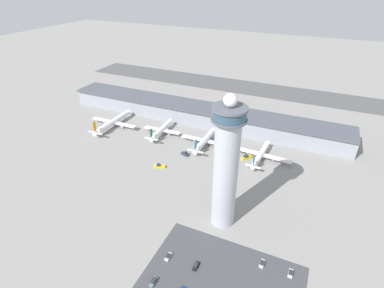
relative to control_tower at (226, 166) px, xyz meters
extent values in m
plane|color=gray|center=(-55.63, 29.81, -33.52)|extent=(1000.00, 1000.00, 0.00)
cube|color=#9399A3|center=(-55.63, 99.81, -27.07)|extent=(235.62, 22.00, 12.90)
cube|color=#4C515B|center=(-55.63, 99.81, -19.82)|extent=(235.62, 25.00, 1.60)
cube|color=#515154|center=(-55.63, 199.66, -33.52)|extent=(353.44, 44.00, 0.01)
cylinder|color=#ADB2BC|center=(0.00, 0.00, -5.28)|extent=(11.47, 11.47, 56.48)
cylinder|color=#565B66|center=(0.00, 0.00, 23.36)|extent=(15.38, 15.38, 0.80)
cylinder|color=#334C60|center=(0.00, 0.00, 25.87)|extent=(14.15, 14.15, 4.22)
cylinder|color=#565B66|center=(0.00, 0.00, 28.48)|extent=(15.38, 15.38, 1.00)
sphere|color=white|center=(0.00, 0.00, 31.88)|extent=(5.81, 5.81, 5.81)
cube|color=#424247|center=(11.54, -31.30, -33.51)|extent=(64.00, 40.00, 0.01)
cylinder|color=white|center=(-115.52, 63.19, -29.10)|extent=(4.47, 34.62, 4.43)
cone|color=white|center=(-115.50, 82.49, -29.10)|extent=(4.44, 3.99, 4.43)
cone|color=white|center=(-115.55, 43.22, -29.10)|extent=(3.99, 5.32, 3.99)
cube|color=white|center=(-115.52, 63.88, -29.88)|extent=(41.16, 4.45, 0.44)
cylinder|color=#A8A8B2|center=(-124.16, 64.89, -31.22)|extent=(2.44, 4.88, 2.44)
cylinder|color=#A8A8B2|center=(-106.88, 64.87, -31.22)|extent=(2.44, 4.88, 2.44)
cube|color=orange|center=(-115.55, 42.16, -23.34)|extent=(0.30, 2.80, 7.09)
cube|color=white|center=(-115.55, 41.76, -28.66)|extent=(12.41, 2.02, 0.24)
cylinder|color=black|center=(-115.50, 79.29, -32.42)|extent=(0.28, 0.28, 2.20)
cylinder|color=black|center=(-112.42, 63.07, -32.42)|extent=(0.28, 0.28, 2.20)
cylinder|color=black|center=(-118.62, 63.08, -32.42)|extent=(0.28, 0.28, 2.20)
cylinder|color=white|center=(-73.30, 67.72, -29.17)|extent=(5.01, 25.73, 3.84)
cone|color=white|center=(-73.97, 82.22, -29.17)|extent=(3.99, 3.63, 3.84)
cone|color=white|center=(-72.60, 52.65, -29.17)|extent=(3.66, 4.76, 3.45)
cube|color=white|center=(-73.32, 68.23, -29.85)|extent=(30.39, 5.79, 0.44)
cylinder|color=#A8A8B2|center=(-79.71, 68.94, -31.01)|extent=(2.30, 4.31, 2.11)
cylinder|color=#A8A8B2|center=(-67.03, 69.53, -31.01)|extent=(2.30, 4.31, 2.11)
cube|color=#14704C|center=(-72.56, 51.73, -24.19)|extent=(0.43, 2.81, 6.14)
cube|color=white|center=(-72.54, 51.33, -28.79)|extent=(10.82, 2.49, 0.24)
cylinder|color=black|center=(-73.83, 79.30, -32.31)|extent=(0.28, 0.28, 2.43)
cylinder|color=black|center=(-70.60, 67.56, -32.31)|extent=(0.28, 0.28, 2.43)
cylinder|color=black|center=(-75.97, 67.31, -32.31)|extent=(0.28, 0.28, 2.43)
cylinder|color=silver|center=(-36.67, 66.41, -29.28)|extent=(4.20, 26.69, 4.15)
cone|color=silver|center=(-36.64, 81.62, -29.28)|extent=(4.16, 3.74, 4.15)
cone|color=silver|center=(-36.71, 50.58, -29.28)|extent=(3.74, 4.99, 3.73)
cube|color=silver|center=(-36.67, 66.94, -30.00)|extent=(37.31, 4.48, 0.44)
cylinder|color=#A8A8B2|center=(-44.50, 67.96, -31.26)|extent=(2.29, 4.57, 2.28)
cylinder|color=#A8A8B2|center=(-28.84, 67.93, -31.26)|extent=(2.29, 4.57, 2.28)
cube|color=#197FB2|center=(-36.71, 49.58, -23.88)|extent=(0.31, 2.80, 6.64)
cube|color=silver|center=(-36.71, 49.18, -28.86)|extent=(11.62, 2.02, 0.24)
cylinder|color=black|center=(-36.65, 78.55, -32.43)|extent=(0.28, 0.28, 2.17)
cylinder|color=black|center=(-33.77, 66.14, -32.43)|extent=(0.28, 0.28, 2.17)
cylinder|color=black|center=(-39.58, 66.15, -32.43)|extent=(0.28, 0.28, 2.17)
cylinder|color=white|center=(4.42, 64.75, -29.45)|extent=(5.32, 27.61, 3.55)
cone|color=white|center=(5.42, 80.03, -29.45)|extent=(3.75, 3.42, 3.55)
cone|color=white|center=(3.39, 48.93, -29.45)|extent=(3.46, 4.45, 3.19)
cube|color=white|center=(4.46, 65.30, -30.07)|extent=(41.38, 7.06, 0.44)
cylinder|color=#A8A8B2|center=(-4.11, 66.86, -31.14)|extent=(2.20, 4.02, 1.95)
cylinder|color=#A8A8B2|center=(13.15, 65.73, -31.14)|extent=(2.20, 4.02, 1.95)
cube|color=#197FB2|center=(3.34, 48.08, -24.84)|extent=(0.48, 2.81, 5.68)
cube|color=white|center=(3.31, 47.68, -29.09)|extent=(10.04, 2.64, 0.24)
cylinder|color=black|center=(5.23, 77.24, -32.37)|extent=(0.28, 0.28, 2.30)
cylinder|color=black|center=(6.88, 64.34, -32.37)|extent=(0.28, 0.28, 2.30)
cylinder|color=black|center=(1.93, 64.66, -32.37)|extent=(0.28, 0.28, 2.30)
cube|color=black|center=(-52.62, 28.30, -33.46)|extent=(6.60, 4.55, 0.12)
cube|color=gold|center=(-52.62, 28.30, -32.85)|extent=(7.72, 5.09, 1.33)
cube|color=#232D38|center=(-53.30, 28.01, -31.64)|extent=(2.86, 2.83, 1.09)
cube|color=black|center=(-44.09, 48.26, -33.46)|extent=(5.30, 3.57, 0.12)
cube|color=#2D333D|center=(-44.09, 48.26, -32.76)|extent=(6.21, 3.93, 1.51)
cube|color=#232D38|center=(-43.54, 48.08, -31.39)|extent=(2.26, 2.47, 1.24)
cube|color=black|center=(-4.16, 61.42, -33.46)|extent=(6.02, 6.90, 0.12)
cube|color=gold|center=(-4.16, 61.42, -32.69)|extent=(6.89, 8.01, 1.65)
cube|color=#232D38|center=(-4.65, 60.77, -31.19)|extent=(3.19, 3.25, 1.35)
cube|color=black|center=(24.57, -17.80, -33.46)|extent=(1.87, 3.71, 0.12)
cube|color=silver|center=(24.57, -17.80, -33.10)|extent=(1.96, 4.40, 0.83)
cube|color=#232D38|center=(24.56, -17.91, -32.35)|extent=(1.68, 2.44, 0.68)
cube|color=black|center=(-14.16, -31.35, -33.46)|extent=(1.80, 3.71, 0.12)
cube|color=silver|center=(-14.16, -31.35, -33.12)|extent=(1.88, 4.42, 0.79)
cube|color=#232D38|center=(-14.16, -31.46, -32.40)|extent=(1.65, 2.43, 0.65)
cube|color=black|center=(-1.08, -30.76, -33.46)|extent=(1.76, 4.01, 0.12)
cube|color=black|center=(-1.08, -30.76, -33.12)|extent=(1.85, 4.76, 0.80)
cube|color=#232D38|center=(-1.09, -30.65, -32.40)|extent=(1.58, 2.64, 0.65)
cube|color=black|center=(36.61, -17.59, -33.46)|extent=(1.88, 3.61, 0.12)
cube|color=silver|center=(36.61, -17.59, -33.13)|extent=(1.97, 4.29, 0.77)
cube|color=#232D38|center=(36.60, -17.70, -32.43)|extent=(1.70, 2.38, 0.63)
cube|color=black|center=(-13.80, -44.86, -33.46)|extent=(1.78, 3.98, 0.12)
cube|color=slate|center=(-13.80, -44.86, -33.09)|extent=(1.86, 4.73, 0.86)
cube|color=#232D38|center=(-13.80, -44.74, -32.31)|extent=(1.62, 2.61, 0.70)
camera|label=1|loc=(32.33, -108.39, 77.03)|focal=28.00mm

